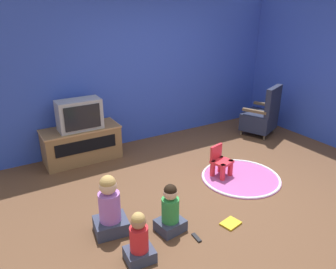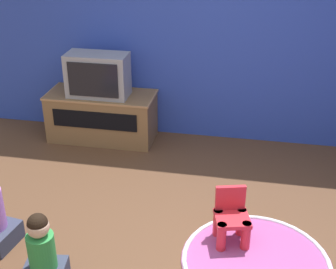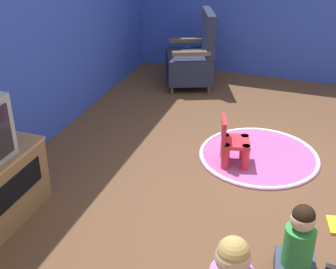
{
  "view_description": "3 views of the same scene",
  "coord_description": "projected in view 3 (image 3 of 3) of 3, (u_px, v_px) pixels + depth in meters",
  "views": [
    {
      "loc": [
        -2.73,
        -3.07,
        2.42
      ],
      "look_at": [
        -0.45,
        0.74,
        0.64
      ],
      "focal_mm": 35.0,
      "sensor_mm": 36.0,
      "label": 1
    },
    {
      "loc": [
        0.26,
        -2.84,
        2.53
      ],
      "look_at": [
        -0.43,
        0.76,
        0.69
      ],
      "focal_mm": 50.0,
      "sensor_mm": 36.0,
      "label": 2
    },
    {
      "loc": [
        -3.6,
        -0.41,
        2.33
      ],
      "look_at": [
        -0.64,
        0.63,
        0.67
      ],
      "focal_mm": 50.0,
      "sensor_mm": 36.0,
      "label": 3
    }
  ],
  "objects": [
    {
      "name": "black_armchair",
      "position": [
        193.0,
        59.0,
        6.04
      ],
      "size": [
        0.79,
        0.76,
        0.98
      ],
      "rotation": [
        0.0,
        0.0,
        3.54
      ],
      "color": "brown",
      "rests_on": "ground_plane"
    },
    {
      "name": "child_watching_center",
      "position": [
        298.0,
        248.0,
        3.03
      ],
      "size": [
        0.34,
        0.3,
        0.6
      ],
      "rotation": [
        0.0,
        0.0,
        0.13
      ],
      "color": "#33384C",
      "rests_on": "ground_plane"
    },
    {
      "name": "ground_plane",
      "position": [
        257.0,
        179.0,
        4.21
      ],
      "size": [
        30.0,
        30.0,
        0.0
      ],
      "primitive_type": "plane",
      "color": "brown"
    },
    {
      "name": "play_mat",
      "position": [
        259.0,
        156.0,
        4.57
      ],
      "size": [
        1.17,
        1.17,
        0.04
      ],
      "color": "#A54C8C",
      "rests_on": "ground_plane"
    },
    {
      "name": "wall_back",
      "position": [
        18.0,
        16.0,
        4.15
      ],
      "size": [
        5.76,
        0.12,
        2.64
      ],
      "color": "#2D47B2",
      "rests_on": "ground_plane"
    },
    {
      "name": "yellow_kid_chair",
      "position": [
        233.0,
        146.0,
        4.36
      ],
      "size": [
        0.33,
        0.32,
        0.47
      ],
      "rotation": [
        0.0,
        0.0,
        0.26
      ],
      "color": "red",
      "rests_on": "ground_plane"
    }
  ]
}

